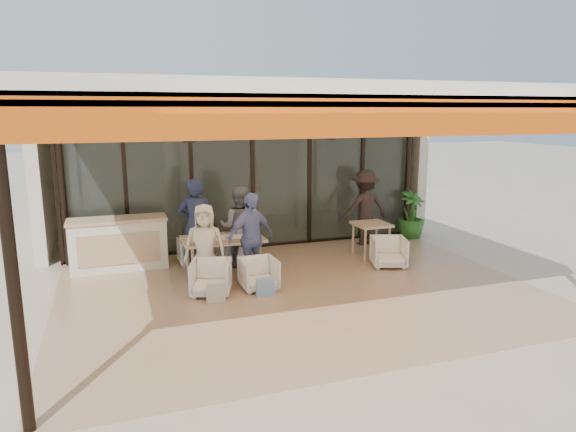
% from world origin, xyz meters
% --- Properties ---
extents(ground, '(70.00, 70.00, 0.00)m').
position_xyz_m(ground, '(0.00, 0.00, 0.00)').
color(ground, '#C6B293').
rests_on(ground, ground).
extents(terrace_floor, '(8.00, 6.00, 0.01)m').
position_xyz_m(terrace_floor, '(0.00, 0.00, 0.01)').
color(terrace_floor, tan).
rests_on(terrace_floor, ground).
extents(terrace_structure, '(8.00, 6.00, 3.40)m').
position_xyz_m(terrace_structure, '(0.00, -0.26, 3.25)').
color(terrace_structure, silver).
rests_on(terrace_structure, ground).
extents(glass_storefront, '(8.08, 0.10, 3.20)m').
position_xyz_m(glass_storefront, '(0.00, 3.00, 1.60)').
color(glass_storefront, '#9EADA3').
rests_on(glass_storefront, ground).
extents(interior_block, '(9.05, 3.62, 3.52)m').
position_xyz_m(interior_block, '(0.01, 5.31, 2.23)').
color(interior_block, silver).
rests_on(interior_block, ground).
extents(host_counter, '(1.85, 0.65, 1.04)m').
position_xyz_m(host_counter, '(-2.91, 2.30, 0.53)').
color(host_counter, silver).
rests_on(host_counter, ground).
extents(dining_table, '(1.50, 0.90, 0.93)m').
position_xyz_m(dining_table, '(-1.07, 1.26, 0.69)').
color(dining_table, tan).
rests_on(dining_table, ground).
extents(chair_far_left, '(0.60, 0.56, 0.60)m').
position_xyz_m(chair_far_left, '(-1.49, 2.21, 0.30)').
color(chair_far_left, white).
rests_on(chair_far_left, ground).
extents(chair_far_right, '(0.86, 0.83, 0.73)m').
position_xyz_m(chair_far_right, '(-0.65, 2.21, 0.37)').
color(chair_far_right, white).
rests_on(chair_far_right, ground).
extents(chair_near_left, '(0.81, 0.78, 0.67)m').
position_xyz_m(chair_near_left, '(-1.49, 0.31, 0.33)').
color(chair_near_left, white).
rests_on(chair_near_left, ground).
extents(chair_near_right, '(0.63, 0.59, 0.63)m').
position_xyz_m(chair_near_right, '(-0.65, 0.31, 0.31)').
color(chair_near_right, white).
rests_on(chair_near_right, ground).
extents(diner_navy, '(0.76, 0.60, 1.83)m').
position_xyz_m(diner_navy, '(-1.49, 1.71, 0.92)').
color(diner_navy, '#1B213B').
rests_on(diner_navy, ground).
extents(diner_grey, '(0.97, 0.87, 1.65)m').
position_xyz_m(diner_grey, '(-0.65, 1.71, 0.82)').
color(diner_grey, slate).
rests_on(diner_grey, ground).
extents(diner_cream, '(0.83, 0.67, 1.49)m').
position_xyz_m(diner_cream, '(-1.49, 0.81, 0.74)').
color(diner_cream, beige).
rests_on(diner_cream, ground).
extents(diner_periwinkle, '(1.04, 0.72, 1.64)m').
position_xyz_m(diner_periwinkle, '(-0.65, 0.81, 0.82)').
color(diner_periwinkle, '#6F7DBA').
rests_on(diner_periwinkle, ground).
extents(tote_bag_cream, '(0.30, 0.10, 0.34)m').
position_xyz_m(tote_bag_cream, '(-1.49, -0.09, 0.17)').
color(tote_bag_cream, silver).
rests_on(tote_bag_cream, ground).
extents(tote_bag_blue, '(0.30, 0.10, 0.34)m').
position_xyz_m(tote_bag_blue, '(-0.65, -0.09, 0.17)').
color(tote_bag_blue, '#99BFD8').
rests_on(tote_bag_blue, ground).
extents(side_table, '(0.70, 0.70, 0.74)m').
position_xyz_m(side_table, '(2.17, 1.48, 0.64)').
color(side_table, tan).
rests_on(side_table, ground).
extents(side_chair, '(0.81, 0.79, 0.67)m').
position_xyz_m(side_chair, '(2.17, 0.73, 0.34)').
color(side_chair, white).
rests_on(side_chair, ground).
extents(standing_woman, '(1.13, 0.65, 1.75)m').
position_xyz_m(standing_woman, '(2.51, 2.44, 0.88)').
color(standing_woman, black).
rests_on(standing_woman, ground).
extents(potted_palm, '(0.81, 0.81, 1.17)m').
position_xyz_m(potted_palm, '(3.89, 2.64, 0.59)').
color(potted_palm, '#1E5919').
rests_on(potted_palm, ground).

